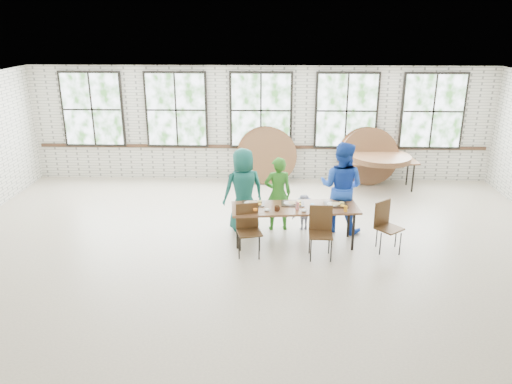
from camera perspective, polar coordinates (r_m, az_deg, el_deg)
room at (r=13.05m, az=0.56°, el=9.12°), size 12.00×12.00×12.00m
dining_table at (r=9.52m, az=4.47°, el=-1.99°), size 2.47×1.03×0.74m
chair_near_left at (r=9.12m, az=-0.89°, el=-3.80°), size 0.51×0.50×0.95m
chair_near_right at (r=9.10m, az=7.40°, el=-4.02°), size 0.44×0.42×0.95m
chair_spare at (r=9.57m, az=14.59°, el=-3.30°), size 0.58×0.58×0.95m
adult_teal at (r=10.08m, az=-1.44°, el=0.27°), size 0.97×0.80×1.70m
adult_green at (r=10.09m, az=2.52°, el=-0.21°), size 0.61×0.45×1.54m
toddler at (r=10.25m, az=5.48°, el=-2.31°), size 0.54×0.40×0.75m
adult_blue at (r=10.14m, az=9.73°, el=0.56°), size 1.11×1.01×1.85m
storage_table at (r=12.98m, az=14.02°, el=3.31°), size 1.86×0.92×0.74m
tabletop_clutter at (r=9.47m, az=5.17°, el=-1.63°), size 2.03×0.65×0.11m
round_tops_stacked at (r=12.95m, az=14.06°, el=3.82°), size 1.50×1.50×0.13m
round_tops_leaning at (r=13.11m, az=6.99°, el=4.13°), size 4.20×0.48×1.48m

